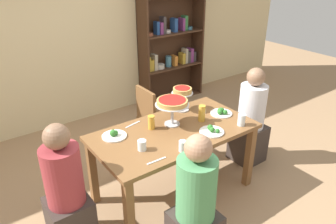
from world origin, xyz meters
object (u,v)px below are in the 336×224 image
object	(u,v)px
diner_near_left	(195,211)
beer_glass_amber_tall	(151,122)
dining_table	(174,139)
cutlery_fork_near	(157,161)
diner_head_east	(250,123)
salad_plate_near_diner	(212,131)
bookshelf	(171,32)
salad_plate_far_diner	(114,135)
beer_glass_amber_short	(202,113)
water_glass_clear_near	(241,120)
diner_head_west	(67,197)
cutlery_fork_far	(194,142)
cutlery_knife_near	(133,124)
water_glass_clear_spare	(142,145)
chair_far_right	(154,118)
personal_pizza_stand	(182,93)
water_glass_clear_far	(183,146)
salad_plate_spare	(221,112)
deep_dish_pizza_stand	(172,104)

from	to	relation	value
diner_near_left	beer_glass_amber_tall	world-z (taller)	diner_near_left
dining_table	cutlery_fork_near	distance (m)	0.54
diner_head_east	salad_plate_near_diner	bearing A→B (deg)	14.74
bookshelf	diner_head_east	world-z (taller)	bookshelf
salad_plate_far_diner	cutlery_fork_near	bearing A→B (deg)	-80.11
dining_table	beer_glass_amber_short	distance (m)	0.38
diner_head_east	water_glass_clear_near	xyz separation A→B (m)	(-0.49, -0.28, 0.31)
diner_head_east	salad_plate_far_diner	bearing A→B (deg)	-8.92
diner_head_west	cutlery_fork_far	bearing A→B (deg)	-13.38
beer_glass_amber_short	cutlery_knife_near	world-z (taller)	beer_glass_amber_short
cutlery_knife_near	beer_glass_amber_short	bearing A→B (deg)	139.32
water_glass_clear_spare	chair_far_right	bearing A→B (deg)	51.12
diner_head_east	personal_pizza_stand	xyz separation A→B (m)	(-0.74, 0.33, 0.44)
personal_pizza_stand	salad_plate_far_diner	size ratio (longest dim) A/B	1.12
cutlery_fork_far	water_glass_clear_far	bearing A→B (deg)	-161.96
beer_glass_amber_short	cutlery_fork_far	xyz separation A→B (m)	(-0.32, -0.27, -0.08)
salad_plate_near_diner	salad_plate_spare	bearing A→B (deg)	33.21
water_glass_clear_far	water_glass_clear_spare	xyz separation A→B (m)	(-0.27, 0.22, -0.00)
diner_head_west	cutlery_knife_near	xyz separation A→B (m)	(0.82, 0.34, 0.25)
water_glass_clear_near	cutlery_fork_near	distance (m)	1.01
salad_plate_far_diner	water_glass_clear_spare	distance (m)	0.35
chair_far_right	beer_glass_amber_short	xyz separation A→B (m)	(0.07, -0.75, 0.34)
bookshelf	beer_glass_amber_tall	xyz separation A→B (m)	(-1.61, -1.87, -0.31)
bookshelf	cutlery_fork_far	distance (m)	2.73
beer_glass_amber_short	water_glass_clear_spare	size ratio (longest dim) A/B	1.82
diner_near_left	water_glass_clear_far	distance (m)	0.54
bookshelf	diner_head_west	size ratio (longest dim) A/B	1.92
chair_far_right	cutlery_fork_far	distance (m)	1.08
diner_head_east	deep_dish_pizza_stand	size ratio (longest dim) A/B	3.53
beer_glass_amber_tall	water_glass_clear_spare	bearing A→B (deg)	-135.75
beer_glass_amber_tall	water_glass_clear_near	distance (m)	0.87
chair_far_right	water_glass_clear_spare	bearing A→B (deg)	-38.88
bookshelf	salad_plate_far_diner	bearing A→B (deg)	-137.63
bookshelf	cutlery_knife_near	world-z (taller)	bookshelf
salad_plate_spare	beer_glass_amber_tall	world-z (taller)	beer_glass_amber_tall
cutlery_fork_far	beer_glass_amber_short	bearing A→B (deg)	41.32
beer_glass_amber_short	cutlery_fork_far	bearing A→B (deg)	-139.87
cutlery_fork_near	deep_dish_pizza_stand	bearing A→B (deg)	43.38
dining_table	diner_head_west	bearing A→B (deg)	-179.25
salad_plate_spare	cutlery_knife_near	xyz separation A→B (m)	(-0.86, 0.34, -0.02)
chair_far_right	cutlery_fork_near	distance (m)	1.29
dining_table	water_glass_clear_far	world-z (taller)	water_glass_clear_far
diner_near_left	beer_glass_amber_short	size ratio (longest dim) A/B	6.96
diner_head_west	salad_plate_near_diner	bearing A→B (deg)	-9.64
water_glass_clear_spare	cutlery_knife_near	xyz separation A→B (m)	(0.17, 0.44, -0.04)
dining_table	salad_plate_far_diner	xyz separation A→B (m)	(-0.52, 0.22, 0.12)
deep_dish_pizza_stand	salad_plate_near_diner	bearing A→B (deg)	-59.19
salad_plate_near_diner	cutlery_fork_far	xyz separation A→B (m)	(-0.24, -0.03, -0.01)
diner_head_west	water_glass_clear_near	world-z (taller)	diner_head_west
beer_glass_amber_short	water_glass_clear_far	distance (m)	0.59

